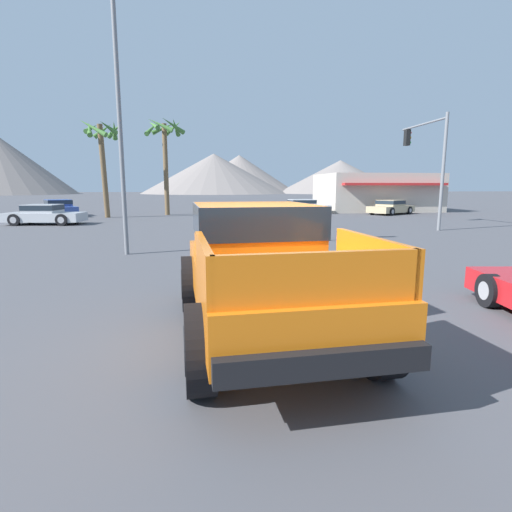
# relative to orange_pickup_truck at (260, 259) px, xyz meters

# --- Properties ---
(ground_plane) EXTENTS (320.00, 320.00, 0.00)m
(ground_plane) POSITION_rel_orange_pickup_truck_xyz_m (0.25, 0.10, -1.10)
(ground_plane) COLOR #4C4C51
(orange_pickup_truck) EXTENTS (2.59, 5.08, 1.90)m
(orange_pickup_truck) POSITION_rel_orange_pickup_truck_xyz_m (0.00, 0.00, 0.00)
(orange_pickup_truck) COLOR orange
(orange_pickup_truck) RESTS_ON ground_plane
(parked_car_white) EXTENTS (4.70, 2.20, 1.15)m
(parked_car_white) POSITION_rel_orange_pickup_truck_xyz_m (7.01, 25.72, -0.51)
(parked_car_white) COLOR white
(parked_car_white) RESTS_ON ground_plane
(parked_car_blue) EXTENTS (3.76, 4.89, 1.23)m
(parked_car_blue) POSITION_rel_orange_pickup_truck_xyz_m (-11.41, 25.46, -0.47)
(parked_car_blue) COLOR #334C9E
(parked_car_blue) RESTS_ON ground_plane
(parked_car_silver) EXTENTS (4.46, 2.26, 1.16)m
(parked_car_silver) POSITION_rel_orange_pickup_truck_xyz_m (-9.96, 18.73, -0.50)
(parked_car_silver) COLOR #B7BABF
(parked_car_silver) RESTS_ON ground_plane
(parked_car_tan) EXTENTS (4.46, 3.72, 1.13)m
(parked_car_tan) POSITION_rel_orange_pickup_truck_xyz_m (13.96, 24.25, -0.52)
(parked_car_tan) COLOR tan
(parked_car_tan) RESTS_ON ground_plane
(traffic_light_main) EXTENTS (0.38, 4.38, 5.71)m
(traffic_light_main) POSITION_rel_orange_pickup_truck_xyz_m (10.94, 14.44, 2.93)
(traffic_light_main) COLOR slate
(traffic_light_main) RESTS_ON ground_plane
(street_lamp_post) EXTENTS (0.90, 0.24, 8.30)m
(street_lamp_post) POSITION_rel_orange_pickup_truck_xyz_m (-3.33, 7.40, 3.84)
(street_lamp_post) COLOR slate
(street_lamp_post) RESTS_ON ground_plane
(palm_tree_tall) EXTENTS (3.07, 2.99, 7.24)m
(palm_tree_tall) POSITION_rel_orange_pickup_truck_xyz_m (-3.56, 25.90, 4.43)
(palm_tree_tall) COLOR brown
(palm_tree_tall) RESTS_ON ground_plane
(palm_tree_short) EXTENTS (2.91, 3.03, 6.72)m
(palm_tree_short) POSITION_rel_orange_pickup_truck_xyz_m (-7.59, 23.63, 3.97)
(palm_tree_short) COLOR brown
(palm_tree_short) RESTS_ON ground_plane
(storefront_building) EXTENTS (9.81, 7.58, 3.29)m
(storefront_building) POSITION_rel_orange_pickup_truck_xyz_m (14.80, 29.10, 0.55)
(storefront_building) COLOR #BCB2A3
(storefront_building) RESTS_ON ground_plane
(distant_mountain_range) EXTENTS (145.12, 57.34, 17.47)m
(distant_mountain_range) POSITION_rel_orange_pickup_truck_xyz_m (-9.20, 123.04, 5.84)
(distant_mountain_range) COLOR gray
(distant_mountain_range) RESTS_ON ground_plane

